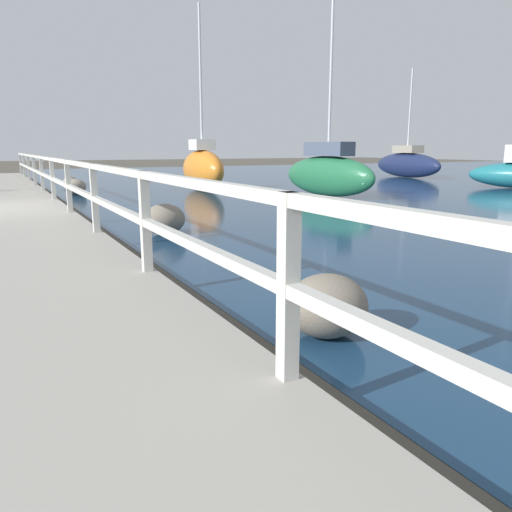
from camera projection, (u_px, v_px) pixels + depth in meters
name	position (u px, v px, depth m)	size (l,w,h in m)	color
railing	(59.00, 174.00, 11.68)	(0.10, 32.50, 1.09)	beige
boulder_mid_strip	(75.00, 187.00, 17.47)	(0.72, 0.65, 0.54)	gray
boulder_downstream	(75.00, 189.00, 17.27)	(0.55, 0.50, 0.42)	#666056
boulder_upstream	(327.00, 306.00, 4.25)	(0.73, 0.66, 0.55)	slate
boulder_water_edge	(70.00, 182.00, 21.03)	(0.57, 0.51, 0.43)	gray
boulder_near_dock	(165.00, 219.00, 9.33)	(0.77, 0.69, 0.58)	slate
sailboat_navy	(407.00, 164.00, 27.69)	(2.15, 5.95, 5.78)	#192347
sailboat_orange	(203.00, 168.00, 19.29)	(1.24, 3.62, 6.74)	orange
sailboat_green	(328.00, 172.00, 16.69)	(1.36, 4.29, 8.25)	#236B42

